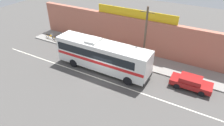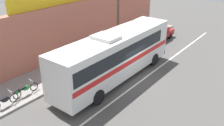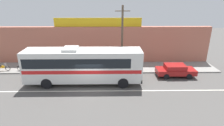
{
  "view_description": "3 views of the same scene",
  "coord_description": "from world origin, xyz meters",
  "px_view_note": "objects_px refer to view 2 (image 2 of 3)",
  "views": [
    {
      "loc": [
        10.07,
        -15.95,
        13.53
      ],
      "look_at": [
        0.55,
        1.06,
        1.29
      ],
      "focal_mm": 31.75,
      "sensor_mm": 36.0,
      "label": 1
    },
    {
      "loc": [
        -14.09,
        -8.93,
        9.07
      ],
      "look_at": [
        -1.22,
        0.95,
        1.5
      ],
      "focal_mm": 39.14,
      "sensor_mm": 36.0,
      "label": 2
    },
    {
      "loc": [
        1.91,
        -16.54,
        8.56
      ],
      "look_at": [
        2.19,
        2.09,
        1.77
      ],
      "focal_mm": 29.91,
      "sensor_mm": 36.0,
      "label": 3
    }
  ],
  "objects_px": {
    "motorcycle_blue": "(25,89)",
    "motorcycle_red": "(4,101)",
    "pedestrian_far_right": "(88,47)",
    "parked_car": "(159,33)",
    "utility_pole": "(118,12)",
    "intercity_bus": "(115,54)"
  },
  "relations": [
    {
      "from": "motorcycle_blue",
      "to": "pedestrian_far_right",
      "type": "height_order",
      "value": "pedestrian_far_right"
    },
    {
      "from": "motorcycle_red",
      "to": "pedestrian_far_right",
      "type": "height_order",
      "value": "pedestrian_far_right"
    },
    {
      "from": "intercity_bus",
      "to": "pedestrian_far_right",
      "type": "relative_size",
      "value": 6.97
    },
    {
      "from": "intercity_bus",
      "to": "motorcycle_red",
      "type": "bearing_deg",
      "value": 157.08
    },
    {
      "from": "intercity_bus",
      "to": "motorcycle_blue",
      "type": "relative_size",
      "value": 5.96
    },
    {
      "from": "parked_car",
      "to": "pedestrian_far_right",
      "type": "relative_size",
      "value": 2.54
    },
    {
      "from": "utility_pole",
      "to": "motorcycle_blue",
      "type": "relative_size",
      "value": 3.84
    },
    {
      "from": "parked_car",
      "to": "motorcycle_red",
      "type": "height_order",
      "value": "parked_car"
    },
    {
      "from": "motorcycle_red",
      "to": "pedestrian_far_right",
      "type": "relative_size",
      "value": 1.12
    },
    {
      "from": "motorcycle_blue",
      "to": "motorcycle_red",
      "type": "relative_size",
      "value": 1.04
    },
    {
      "from": "intercity_bus",
      "to": "parked_car",
      "type": "distance_m",
      "value": 10.24
    },
    {
      "from": "parked_car",
      "to": "utility_pole",
      "type": "xyz_separation_m",
      "value": [
        -5.91,
        1.22,
        3.27
      ]
    },
    {
      "from": "motorcycle_blue",
      "to": "pedestrian_far_right",
      "type": "distance_m",
      "value": 7.34
    },
    {
      "from": "intercity_bus",
      "to": "motorcycle_red",
      "type": "distance_m",
      "value": 8.07
    },
    {
      "from": "motorcycle_blue",
      "to": "parked_car",
      "type": "bearing_deg",
      "value": -6.17
    },
    {
      "from": "intercity_bus",
      "to": "motorcycle_blue",
      "type": "height_order",
      "value": "intercity_bus"
    },
    {
      "from": "intercity_bus",
      "to": "parked_car",
      "type": "bearing_deg",
      "value": 8.8
    },
    {
      "from": "utility_pole",
      "to": "pedestrian_far_right",
      "type": "xyz_separation_m",
      "value": [
        -2.57,
        1.45,
        -2.9
      ]
    },
    {
      "from": "motorcycle_blue",
      "to": "motorcycle_red",
      "type": "distance_m",
      "value": 1.61
    },
    {
      "from": "intercity_bus",
      "to": "parked_car",
      "type": "relative_size",
      "value": 2.74
    },
    {
      "from": "motorcycle_blue",
      "to": "motorcycle_red",
      "type": "bearing_deg",
      "value": -174.18
    },
    {
      "from": "pedestrian_far_right",
      "to": "parked_car",
      "type": "bearing_deg",
      "value": -17.48
    }
  ]
}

